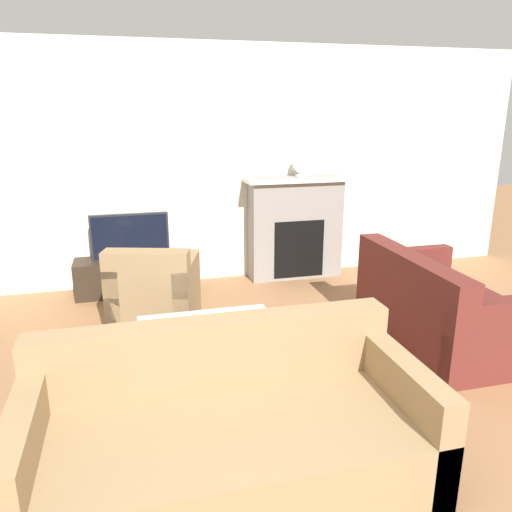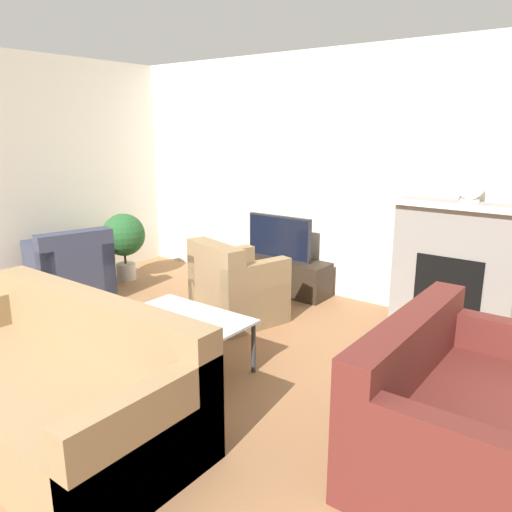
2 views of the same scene
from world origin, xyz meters
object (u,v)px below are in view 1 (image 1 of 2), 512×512
object	(u,v)px
tv	(130,236)
coffee_table	(209,332)
couch_loveseat	(440,311)
armchair_accent	(155,297)
mantel_clock	(303,165)
couch_sectional	(228,436)

from	to	relation	value
tv	coffee_table	distance (m)	2.17
couch_loveseat	armchair_accent	bearing A→B (deg)	69.25
coffee_table	mantel_clock	world-z (taller)	mantel_clock
couch_sectional	mantel_clock	world-z (taller)	mantel_clock
coffee_table	mantel_clock	size ratio (longest dim) A/B	3.94
coffee_table	couch_sectional	bearing A→B (deg)	-94.17
couch_sectional	coffee_table	world-z (taller)	couch_sectional
armchair_accent	mantel_clock	distance (m)	2.39
armchair_accent	couch_loveseat	bearing A→B (deg)	175.53
couch_loveseat	armchair_accent	world-z (taller)	same
couch_loveseat	mantel_clock	size ratio (longest dim) A/B	5.96
couch_loveseat	mantel_clock	distance (m)	2.38
coffee_table	mantel_clock	distance (m)	2.83
tv	couch_sectional	size ratio (longest dim) A/B	0.39
couch_loveseat	couch_sectional	bearing A→B (deg)	119.94
couch_sectional	mantel_clock	size ratio (longest dim) A/B	8.15
armchair_accent	mantel_clock	bearing A→B (deg)	-131.95
couch_loveseat	armchair_accent	xyz separation A→B (m)	(-2.41, 0.91, 0.02)
mantel_clock	couch_sectional	bearing A→B (deg)	-115.61
couch_sectional	couch_loveseat	world-z (taller)	same
couch_sectional	couch_loveseat	bearing A→B (deg)	29.94
tv	couch_sectional	world-z (taller)	tv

